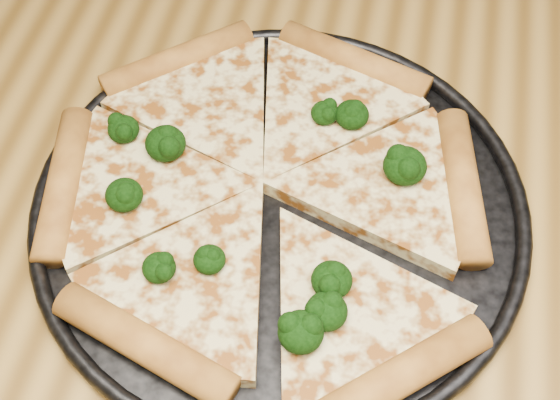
# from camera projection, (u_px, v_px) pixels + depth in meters

# --- Properties ---
(dining_table) EXTENTS (1.20, 0.90, 0.75)m
(dining_table) POSITION_uv_depth(u_px,v_px,m) (400.00, 303.00, 0.67)
(dining_table) COLOR olive
(dining_table) RESTS_ON ground
(pizza_pan) EXTENTS (0.40, 0.40, 0.02)m
(pizza_pan) POSITION_uv_depth(u_px,v_px,m) (280.00, 206.00, 0.61)
(pizza_pan) COLOR black
(pizza_pan) RESTS_ON dining_table
(pizza) EXTENTS (0.37, 0.39, 0.03)m
(pizza) POSITION_uv_depth(u_px,v_px,m) (266.00, 189.00, 0.60)
(pizza) COLOR #DCC986
(pizza) RESTS_ON pizza_pan
(broccoli_florets) EXTENTS (0.26, 0.23, 0.03)m
(broccoli_florets) POSITION_uv_depth(u_px,v_px,m) (268.00, 207.00, 0.58)
(broccoli_florets) COLOR black
(broccoli_florets) RESTS_ON pizza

